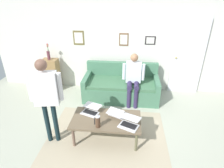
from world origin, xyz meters
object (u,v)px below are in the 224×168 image
at_px(flower_vase, 48,53).
at_px(laptop_right, 129,123).
at_px(coffee_table, 106,121).
at_px(laptop_center, 91,110).
at_px(laptop_left, 117,114).
at_px(french_press, 98,121).
at_px(interior_door, 188,57).
at_px(side_shelf, 52,75).
at_px(person_standing, 46,93).
at_px(person_seated, 133,76).
at_px(couch, 121,87).

bearing_deg(flower_vase, laptop_right, 138.24).
distance_m(coffee_table, laptop_center, 0.38).
relative_size(laptop_left, french_press, 1.57).
relative_size(interior_door, side_shelf, 2.23).
bearing_deg(laptop_left, person_standing, 13.80).
bearing_deg(coffee_table, laptop_center, -28.35).
bearing_deg(interior_door, flower_vase, 3.75).
height_order(interior_door, person_seated, interior_door).
bearing_deg(person_seated, laptop_left, 76.40).
xyz_separation_m(laptop_right, flower_vase, (2.26, -2.02, 0.58)).
bearing_deg(laptop_right, person_standing, 0.98).
bearing_deg(interior_door, laptop_left, 48.96).
bearing_deg(side_shelf, laptop_right, 138.31).
distance_m(laptop_left, french_press, 0.48).
bearing_deg(person_standing, coffee_table, -170.64).
distance_m(interior_door, coffee_table, 2.93).
height_order(french_press, side_shelf, side_shelf).
relative_size(laptop_center, flower_vase, 0.93).
relative_size(interior_door, couch, 1.05).
relative_size(person_standing, person_seated, 1.30).
distance_m(laptop_right, person_standing, 1.55).
height_order(coffee_table, laptop_center, laptop_center).
bearing_deg(couch, coffee_table, 83.43).
xyz_separation_m(side_shelf, person_standing, (-0.82, 2.04, 0.61)).
bearing_deg(couch, side_shelf, -6.92).
bearing_deg(person_standing, french_press, 175.57).
relative_size(coffee_table, person_seated, 1.01).
xyz_separation_m(french_press, person_seated, (-0.61, -1.64, 0.15)).
relative_size(laptop_right, french_press, 1.73).
distance_m(laptop_left, person_standing, 1.35).
bearing_deg(person_seated, person_standing, 46.24).
xyz_separation_m(laptop_center, french_press, (-0.21, 0.41, 0.07)).
bearing_deg(side_shelf, interior_door, -176.21).
bearing_deg(couch, person_seated, 143.63).
bearing_deg(person_seated, interior_door, -153.25).
bearing_deg(person_standing, laptop_left, -166.20).
bearing_deg(laptop_right, laptop_left, -47.24).
xyz_separation_m(laptop_center, person_standing, (0.68, 0.34, 0.56)).
relative_size(interior_door, person_seated, 1.60).
bearing_deg(laptop_center, side_shelf, -48.56).
bearing_deg(side_shelf, laptop_left, 139.07).
xyz_separation_m(interior_door, laptop_right, (1.49, 2.26, -0.51)).
bearing_deg(side_shelf, laptop_center, 131.44).
bearing_deg(interior_door, person_standing, 37.99).
distance_m(laptop_left, person_seated, 1.33).
distance_m(laptop_center, person_standing, 0.94).
distance_m(interior_door, side_shelf, 3.80).
xyz_separation_m(laptop_center, person_seated, (-0.83, -1.22, 0.22)).
bearing_deg(laptop_right, french_press, 9.63).
distance_m(couch, coffee_table, 1.64).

